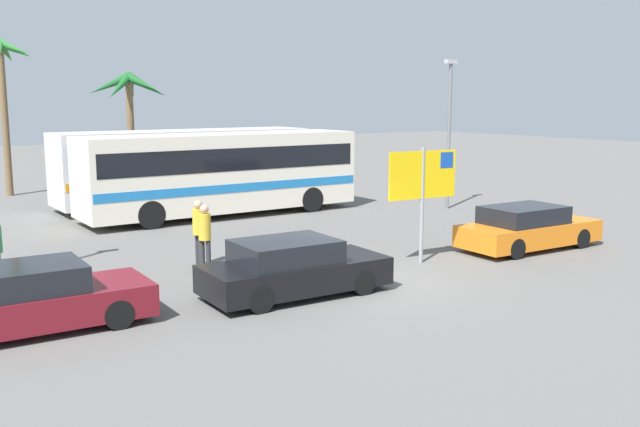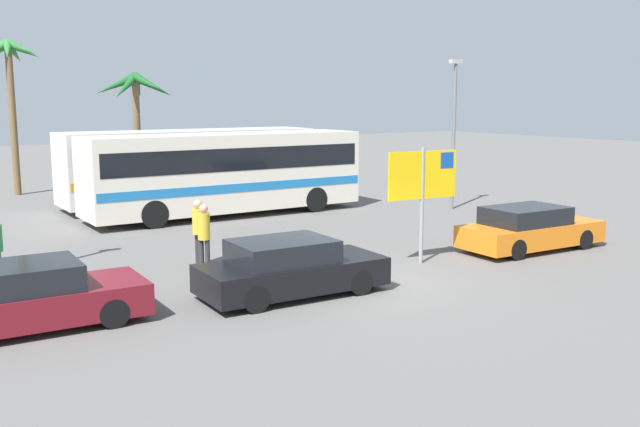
# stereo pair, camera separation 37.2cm
# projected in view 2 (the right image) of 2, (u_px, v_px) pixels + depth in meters

# --- Properties ---
(ground) EXTENTS (120.00, 120.00, 0.00)m
(ground) POSITION_uv_depth(u_px,v_px,m) (355.00, 285.00, 17.14)
(ground) COLOR #605E5B
(bus_front_coach) EXTENTS (10.83, 2.65, 3.17)m
(bus_front_coach) POSITION_uv_depth(u_px,v_px,m) (226.00, 170.00, 27.15)
(bus_front_coach) COLOR silver
(bus_front_coach) RESTS_ON ground
(bus_rear_coach) EXTENTS (10.83, 2.65, 3.17)m
(bus_rear_coach) POSITION_uv_depth(u_px,v_px,m) (191.00, 163.00, 30.03)
(bus_rear_coach) COLOR white
(bus_rear_coach) RESTS_ON ground
(ferry_sign) EXTENTS (2.20, 0.25, 3.20)m
(ferry_sign) POSITION_uv_depth(u_px,v_px,m) (424.00, 179.00, 19.07)
(ferry_sign) COLOR gray
(ferry_sign) RESTS_ON ground
(car_maroon) EXTENTS (4.33, 1.92, 1.32)m
(car_maroon) POSITION_uv_depth(u_px,v_px,m) (31.00, 297.00, 13.80)
(car_maroon) COLOR maroon
(car_maroon) RESTS_ON ground
(car_orange) EXTENTS (4.64, 1.95, 1.32)m
(car_orange) POSITION_uv_depth(u_px,v_px,m) (530.00, 229.00, 21.05)
(car_orange) COLOR orange
(car_orange) RESTS_ON ground
(car_black) EXTENTS (4.38, 1.95, 1.32)m
(car_black) POSITION_uv_depth(u_px,v_px,m) (290.00, 268.00, 16.15)
(car_black) COLOR black
(car_black) RESTS_ON ground
(pedestrian_by_bus) EXTENTS (0.32, 0.32, 1.80)m
(pedestrian_by_bus) POSITION_uv_depth(u_px,v_px,m) (204.00, 232.00, 18.25)
(pedestrian_by_bus) COLOR #2D2D33
(pedestrian_by_bus) RESTS_ON ground
(pedestrian_near_sign) EXTENTS (0.32, 0.32, 1.81)m
(pedestrian_near_sign) POSITION_uv_depth(u_px,v_px,m) (198.00, 227.00, 18.95)
(pedestrian_near_sign) COLOR #2D2D33
(pedestrian_near_sign) RESTS_ON ground
(lamp_post_left_side) EXTENTS (0.56, 0.20, 6.05)m
(lamp_post_left_side) POSITION_uv_depth(u_px,v_px,m) (454.00, 128.00, 28.44)
(lamp_post_left_side) COLOR slate
(lamp_post_left_side) RESTS_ON ground
(palm_tree_seaside) EXTENTS (3.59, 3.80, 5.68)m
(palm_tree_seaside) POSITION_uv_depth(u_px,v_px,m) (136.00, 98.00, 32.11)
(palm_tree_seaside) COLOR brown
(palm_tree_seaside) RESTS_ON ground
(palm_tree_inland) EXTENTS (2.85, 2.85, 7.20)m
(palm_tree_inland) POSITION_uv_depth(u_px,v_px,m) (10.00, 69.00, 32.34)
(palm_tree_inland) COLOR brown
(palm_tree_inland) RESTS_ON ground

